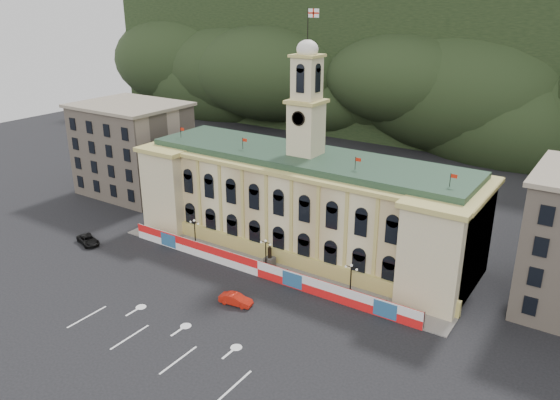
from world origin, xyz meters
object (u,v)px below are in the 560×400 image
Objects in this scene: lamp_center at (266,252)px; black_suv at (88,240)px; statue at (270,261)px; red_sedan at (236,299)px.

lamp_center is 0.91× the size of black_suv.
statue reaches higher than black_suv.
red_sedan is (2.09, -9.99, -2.32)m from lamp_center.
red_sedan is at bearing -78.16° from lamp_center.
black_suv is at bearing 78.38° from red_sedan.
red_sedan is 0.85× the size of black_suv.
statue is at bearing 90.00° from lamp_center.
lamp_center is 10.47m from red_sedan.
statue reaches higher than red_sedan.
statue is 31.51m from black_suv.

